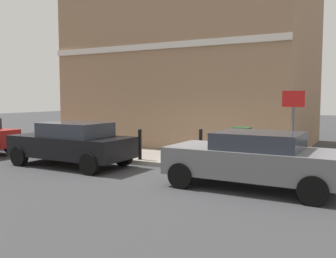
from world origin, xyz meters
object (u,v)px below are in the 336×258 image
object	(u,v)px
car_black	(72,143)
street_sign	(293,119)
utility_cabinet	(241,147)
bollard_near_cabinet	(201,143)
car_grey	(254,158)
bollard_far_kerb	(140,143)

from	to	relation	value
car_black	street_sign	bearing A→B (deg)	-167.12
utility_cabinet	bollard_near_cabinet	xyz separation A→B (m)	(0.10, 1.45, 0.02)
utility_cabinet	street_sign	bearing A→B (deg)	-116.60
car_black	street_sign	xyz separation A→B (m)	(1.48, -6.64, 0.91)
bollard_near_cabinet	car_grey	bearing A→B (deg)	-134.83
car_grey	bollard_far_kerb	world-z (taller)	car_grey
car_grey	street_sign	world-z (taller)	street_sign
car_grey	bollard_far_kerb	distance (m)	4.57
car_grey	bollard_near_cabinet	size ratio (longest dim) A/B	4.03
bollard_near_cabinet	street_sign	bearing A→B (deg)	-106.86
car_grey	car_black	distance (m)	6.03
bollard_far_kerb	street_sign	xyz separation A→B (m)	(0.07, -4.93, 0.96)
street_sign	car_grey	bearing A→B (deg)	158.68
utility_cabinet	street_sign	size ratio (longest dim) A/B	0.50
car_black	utility_cabinet	world-z (taller)	car_black
car_black	bollard_far_kerb	bearing A→B (deg)	-140.26
car_black	bollard_near_cabinet	xyz separation A→B (m)	(2.43, -3.48, -0.05)
car_black	car_grey	bearing A→B (deg)	179.42
car_black	utility_cabinet	distance (m)	5.45
car_black	utility_cabinet	bearing A→B (deg)	-154.30
car_grey	car_black	world-z (taller)	car_black
bollard_near_cabinet	bollard_far_kerb	xyz separation A→B (m)	(-1.03, 1.77, 0.00)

